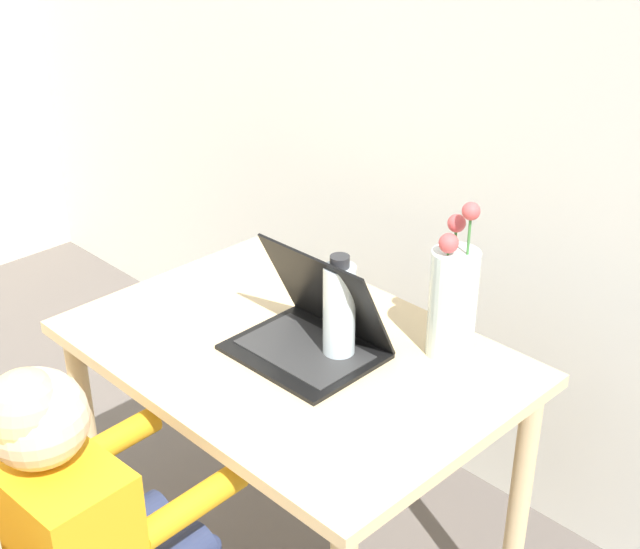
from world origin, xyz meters
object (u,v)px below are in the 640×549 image
Objects in this scene: person_seated at (83,520)px; flower_vase at (453,299)px; water_bottle at (339,311)px; laptop at (313,327)px.

person_seated is 0.88m from flower_vase.
water_bottle is (0.07, 0.62, 0.23)m from person_seated.
flower_vase is (0.23, 0.81, 0.25)m from person_seated.
flower_vase reaches higher than person_seated.
flower_vase is at bearing 41.41° from laptop.
flower_vase is 1.49× the size of water_bottle.
water_bottle is at bearing 15.15° from laptop.
laptop is 1.28× the size of water_bottle.
flower_vase reaches higher than water_bottle.
person_seated is 3.12× the size of laptop.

